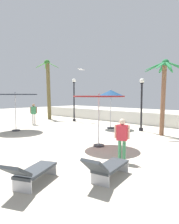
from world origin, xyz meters
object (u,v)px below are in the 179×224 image
object	(u,v)px
patio_umbrella_0	(99,100)
lounge_chair_1	(31,171)
guest_2	(34,112)
patio_umbrella_1	(111,94)
seagull_0	(81,69)
patio_umbrella_2	(15,96)
lounge_chair_2	(107,167)
lamp_post_0	(74,96)
palm_tree_2	(164,86)
palm_tree_1	(48,84)
guest_1	(122,136)
lamp_post_2	(142,101)

from	to	relation	value
patio_umbrella_0	lounge_chair_1	distance (m)	5.10
patio_umbrella_0	guest_2	xyz separation A→B (m)	(-8.72, 1.94, -1.17)
patio_umbrella_0	patio_umbrella_1	distance (m)	5.54
patio_umbrella_0	seagull_0	xyz separation A→B (m)	(-7.61, 6.25, 2.56)
patio_umbrella_1	seagull_0	size ratio (longest dim) A/B	2.76
patio_umbrella_0	patio_umbrella_2	size ratio (longest dim) A/B	0.87
patio_umbrella_1	lounge_chair_2	distance (m)	9.70
patio_umbrella_0	lamp_post_0	bearing A→B (deg)	144.31
palm_tree_2	lounge_chair_2	world-z (taller)	palm_tree_2
palm_tree_1	guest_1	distance (m)	14.87
patio_umbrella_2	lamp_post_0	world-z (taller)	lamp_post_0
patio_umbrella_2	lounge_chair_1	bearing A→B (deg)	-25.06
palm_tree_1	lamp_post_2	bearing A→B (deg)	0.59
palm_tree_1	lamp_post_2	world-z (taller)	palm_tree_1
patio_umbrella_1	lamp_post_0	bearing A→B (deg)	168.41
lounge_chair_2	guest_2	distance (m)	12.48
lounge_chair_2	seagull_0	bearing A→B (deg)	138.77
lamp_post_2	guest_2	size ratio (longest dim) A/B	2.07
guest_1	seagull_0	size ratio (longest dim) A/B	1.53
lounge_chair_2	lamp_post_2	bearing A→B (deg)	113.67
guest_1	seagull_0	world-z (taller)	seagull_0
lounge_chair_2	palm_tree_1	bearing A→B (deg)	150.10
palm_tree_2	guest_1	xyz separation A→B (m)	(1.11, -5.85, -2.02)
palm_tree_1	lamp_post_0	bearing A→B (deg)	10.99
lamp_post_2	guest_2	bearing A→B (deg)	-157.58
patio_umbrella_1	patio_umbrella_2	size ratio (longest dim) A/B	0.99
palm_tree_1	guest_2	bearing A→B (deg)	-53.19
lounge_chair_2	guest_1	world-z (taller)	guest_1
patio_umbrella_1	guest_1	bearing A→B (deg)	-49.28
lamp_post_2	palm_tree_2	bearing A→B (deg)	-17.56
patio_umbrella_2	patio_umbrella_1	bearing A→B (deg)	53.25
patio_umbrella_2	palm_tree_2	world-z (taller)	palm_tree_2
palm_tree_1	lamp_post_0	world-z (taller)	palm_tree_1
patio_umbrella_0	patio_umbrella_1	xyz separation A→B (m)	(-2.93, 4.69, 0.31)
patio_umbrella_1	palm_tree_1	xyz separation A→B (m)	(-8.16, 0.43, 1.04)
palm_tree_2	patio_umbrella_1	bearing A→B (deg)	179.63
guest_2	seagull_0	size ratio (longest dim) A/B	1.67
patio_umbrella_0	guest_1	size ratio (longest dim) A/B	1.60
lounge_chair_1	guest_2	xyz separation A→B (m)	(-10.27, 6.46, 0.63)
palm_tree_2	lamp_post_2	distance (m)	2.08
lounge_chair_1	guest_1	world-z (taller)	guest_1
patio_umbrella_1	patio_umbrella_0	bearing A→B (deg)	-58.02
lamp_post_0	guest_2	world-z (taller)	lamp_post_0
patio_umbrella_2	guest_2	distance (m)	3.39
lamp_post_2	lounge_chair_1	bearing A→B (deg)	-76.65
palm_tree_1	seagull_0	world-z (taller)	palm_tree_1
patio_umbrella_1	palm_tree_2	distance (m)	3.96
palm_tree_2	seagull_0	xyz separation A→B (m)	(-8.62, 1.58, 1.79)
patio_umbrella_1	palm_tree_1	bearing A→B (deg)	177.00
patio_umbrella_1	guest_1	world-z (taller)	patio_umbrella_1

